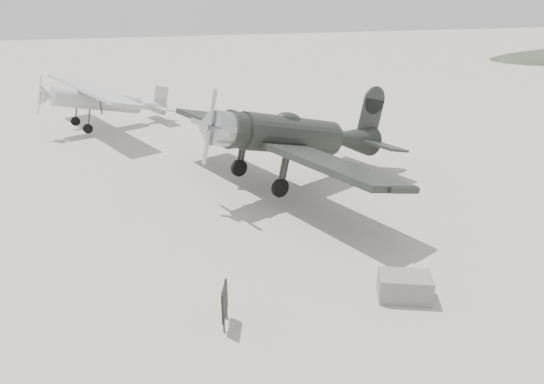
{
  "coord_description": "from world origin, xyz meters",
  "views": [
    {
      "loc": [
        -4.25,
        -14.06,
        8.8
      ],
      "look_at": [
        0.37,
        3.59,
        1.5
      ],
      "focal_mm": 35.0,
      "sensor_mm": 36.0,
      "label": 1
    }
  ],
  "objects_px": {
    "highwing_monoplane": "(102,97)",
    "sign_board": "(225,302)",
    "equipment_block": "(405,287)",
    "lowwing_monoplane": "(298,136)"
  },
  "relations": [
    {
      "from": "highwing_monoplane",
      "to": "sign_board",
      "type": "height_order",
      "value": "highwing_monoplane"
    },
    {
      "from": "sign_board",
      "to": "equipment_block",
      "type": "bearing_deg",
      "value": 17.05
    },
    {
      "from": "lowwing_monoplane",
      "to": "sign_board",
      "type": "height_order",
      "value": "lowwing_monoplane"
    },
    {
      "from": "equipment_block",
      "to": "sign_board",
      "type": "distance_m",
      "value": 5.39
    },
    {
      "from": "lowwing_monoplane",
      "to": "equipment_block",
      "type": "distance_m",
      "value": 9.87
    },
    {
      "from": "lowwing_monoplane",
      "to": "sign_board",
      "type": "xyz_separation_m",
      "value": [
        -5.03,
        -9.66,
        -1.61
      ]
    },
    {
      "from": "lowwing_monoplane",
      "to": "equipment_block",
      "type": "relative_size",
      "value": 8.93
    },
    {
      "from": "equipment_block",
      "to": "highwing_monoplane",
      "type": "bearing_deg",
      "value": 112.29
    },
    {
      "from": "highwing_monoplane",
      "to": "sign_board",
      "type": "distance_m",
      "value": 22.69
    },
    {
      "from": "highwing_monoplane",
      "to": "equipment_block",
      "type": "distance_m",
      "value": 24.2
    }
  ]
}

